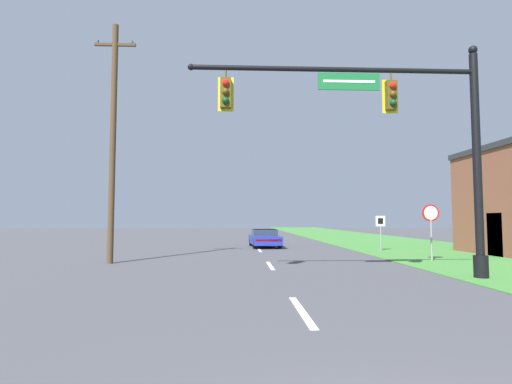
% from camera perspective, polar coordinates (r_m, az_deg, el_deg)
% --- Properties ---
extents(grass_verge_right, '(10.00, 110.00, 0.04)m').
position_cam_1_polar(grass_verge_right, '(34.43, 17.61, -6.80)').
color(grass_verge_right, '#428438').
rests_on(grass_verge_right, ground).
extents(road_center_line, '(0.16, 34.80, 0.01)m').
position_cam_1_polar(road_center_line, '(24.39, 0.51, -8.31)').
color(road_center_line, silver).
rests_on(road_center_line, ground).
extents(signal_mast, '(9.55, 0.47, 7.55)m').
position_cam_1_polar(signal_mast, '(13.82, 20.58, 7.67)').
color(signal_mast, black).
rests_on(signal_mast, grass_verge_right).
extents(car_ahead, '(2.05, 4.36, 1.19)m').
position_cam_1_polar(car_ahead, '(27.10, 1.23, -6.59)').
color(car_ahead, black).
rests_on(car_ahead, ground).
extents(stop_sign, '(0.76, 0.07, 2.50)m').
position_cam_1_polar(stop_sign, '(19.32, 23.70, -3.63)').
color(stop_sign, gray).
rests_on(stop_sign, grass_verge_right).
extents(route_sign_post, '(0.55, 0.06, 2.03)m').
position_cam_1_polar(route_sign_post, '(24.43, 17.36, -4.55)').
color(route_sign_post, gray).
rests_on(route_sign_post, grass_verge_right).
extents(utility_pole_near, '(1.80, 0.26, 10.50)m').
position_cam_1_polar(utility_pole_near, '(18.60, -19.76, 7.26)').
color(utility_pole_near, '#4C3823').
rests_on(utility_pole_near, ground).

